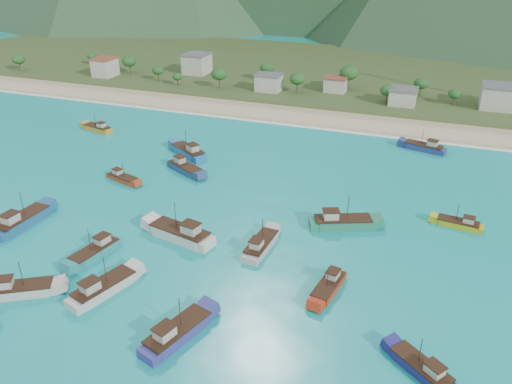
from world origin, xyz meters
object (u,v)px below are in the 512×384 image
(boat_2, at_px, (424,148))
(boat_0, at_px, (342,223))
(boat_17, at_px, (422,369))
(boat_13, at_px, (22,221))
(boat_7, at_px, (98,129))
(boat_6, at_px, (261,246))
(boat_15, at_px, (328,287))
(boat_3, at_px, (123,179))
(boat_23, at_px, (20,290))
(boat_14, at_px, (103,289))
(boat_10, at_px, (188,152))
(boat_20, at_px, (181,234))
(boat_25, at_px, (177,334))
(boat_8, at_px, (459,224))
(boat_22, at_px, (95,252))
(boat_5, at_px, (185,168))

(boat_2, bearing_deg, boat_0, -179.77)
(boat_0, relative_size, boat_17, 1.38)
(boat_13, bearing_deg, boat_7, 114.20)
(boat_6, distance_m, boat_7, 78.02)
(boat_13, xyz_separation_m, boat_15, (59.77, 0.71, -0.32))
(boat_3, bearing_deg, boat_6, 84.82)
(boat_3, xyz_separation_m, boat_23, (8.73, -40.79, 0.22))
(boat_13, distance_m, boat_15, 59.78)
(boat_14, bearing_deg, boat_10, 121.26)
(boat_20, bearing_deg, boat_3, 66.20)
(boat_2, xyz_separation_m, boat_7, (-89.61, -16.94, -0.12))
(boat_13, xyz_separation_m, boat_14, (27.13, -12.04, -0.09))
(boat_20, height_order, boat_25, boat_20)
(boat_3, relative_size, boat_13, 0.72)
(boat_10, height_order, boat_17, boat_10)
(boat_0, relative_size, boat_6, 1.19)
(boat_2, xyz_separation_m, boat_8, (8.78, -38.75, -0.23))
(boat_25, bearing_deg, boat_3, 148.67)
(boat_8, height_order, boat_23, boat_23)
(boat_13, distance_m, boat_22, 19.95)
(boat_5, relative_size, boat_6, 1.05)
(boat_6, xyz_separation_m, boat_17, (28.73, -19.72, -0.12))
(boat_13, bearing_deg, boat_0, 22.77)
(boat_15, xyz_separation_m, boat_25, (-17.13, -17.60, 0.23))
(boat_0, height_order, boat_10, boat_10)
(boat_14, xyz_separation_m, boat_17, (47.47, 0.37, -0.22))
(boat_0, distance_m, boat_20, 30.41)
(boat_7, xyz_separation_m, boat_10, (33.23, -7.63, 0.27))
(boat_3, bearing_deg, boat_10, 176.18)
(boat_7, height_order, boat_17, boat_7)
(boat_5, height_order, boat_6, boat_5)
(boat_14, height_order, boat_25, boat_25)
(boat_7, distance_m, boat_15, 93.68)
(boat_15, height_order, boat_22, boat_22)
(boat_0, relative_size, boat_25, 1.06)
(boat_5, distance_m, boat_25, 56.43)
(boat_10, bearing_deg, boat_20, -123.29)
(boat_0, relative_size, boat_14, 1.06)
(boat_17, bearing_deg, boat_22, 118.46)
(boat_3, height_order, boat_22, boat_22)
(boat_0, distance_m, boat_14, 44.84)
(boat_13, height_order, boat_22, boat_13)
(boat_15, bearing_deg, boat_14, 30.83)
(boat_8, relative_size, boat_14, 0.74)
(boat_15, bearing_deg, boat_20, -1.42)
(boat_14, bearing_deg, boat_22, 149.74)
(boat_5, distance_m, boat_13, 37.90)
(boat_2, bearing_deg, boat_8, -152.27)
(boat_2, bearing_deg, boat_14, 166.61)
(boat_6, xyz_separation_m, boat_13, (-45.88, -8.06, 0.20))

